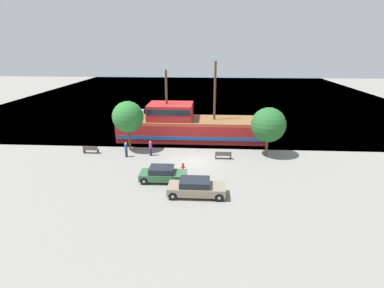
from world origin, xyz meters
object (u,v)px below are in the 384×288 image
Objects in this scene: bench_promenade_west at (91,150)px; pedestrian_walking_near at (151,148)px; moored_boat_dockside at (139,117)px; fire_hydrant at (183,166)px; parked_car_curb_front at (196,188)px; pedestrian_walking_far at (126,150)px; parked_car_curb_mid at (163,174)px; bench_promenade_east at (223,155)px; pirate_ship at (190,126)px.

pedestrian_walking_near is at bearing -2.45° from bench_promenade_west.
moored_boat_dockside is 20.73m from fire_hydrant.
parked_car_curb_front is 10.14m from pedestrian_walking_near.
parked_car_curb_front is at bearing -46.05° from pedestrian_walking_far.
parked_car_curb_mid is (7.09, -21.29, 0.05)m from moored_boat_dockside.
pedestrian_walking_far is (2.31, -15.64, 0.19)m from moored_boat_dockside.
pedestrian_walking_near is (-3.81, 3.74, 0.43)m from fire_hydrant.
pedestrian_walking_near is (-2.26, 6.19, 0.16)m from parked_car_curb_mid.
fire_hydrant is at bearing -141.05° from bench_promenade_east.
parked_car_curb_mid is at bearing -96.85° from pirate_ship.
bench_promenade_east is at bearing -4.10° from pedestrian_walking_near.
parked_car_curb_front reaches higher than bench_promenade_east.
pedestrian_walking_near is at bearing 121.48° from parked_car_curb_front.
parked_car_curb_front is 5.90× the size of fire_hydrant.
bench_promenade_east is at bearing -51.22° from moored_boat_dockside.
moored_boat_dockside is 3.04× the size of pedestrian_walking_near.
pedestrian_walking_near is (-5.30, 8.65, 0.14)m from parked_car_curb_front.
parked_car_curb_mid is 6.59m from pedestrian_walking_near.
pirate_ship is 8.24m from bench_promenade_east.
parked_car_curb_mid is 2.42× the size of pedestrian_walking_near.
parked_car_curb_mid is 7.40m from pedestrian_walking_far.
pirate_ship is at bearing 118.98° from bench_promenade_east.
bench_promenade_east is at bearing 73.11° from parked_car_curb_front.
bench_promenade_east and bench_promenade_west have the same top height.
pedestrian_walking_near is (6.71, -0.29, 0.40)m from bench_promenade_west.
parked_car_curb_front is (1.50, -15.23, -0.89)m from pirate_ship.
pedestrian_walking_far is (-6.32, 3.20, 0.40)m from fire_hydrant.
pedestrian_walking_far is at bearing 179.94° from bench_promenade_east.
moored_boat_dockside is at bearing 128.78° from bench_promenade_east.
fire_hydrant is at bearing -44.48° from pedestrian_walking_near.
pirate_ship reaches higher than bench_promenade_west.
bench_promenade_east reaches higher than fire_hydrant.
fire_hydrant is 0.47× the size of pedestrian_walking_far.
fire_hydrant is at bearing 106.85° from parked_car_curb_front.
bench_promenade_west is (-8.97, 6.48, -0.24)m from parked_car_curb_mid.
pedestrian_walking_near is at bearing 135.52° from fire_hydrant.
moored_boat_dockside is 15.82m from pedestrian_walking_far.
pedestrian_walking_far reaches higher than parked_car_curb_front.
bench_promenade_east is 1.04× the size of pedestrian_walking_far.
bench_promenade_west is (-10.51, -6.30, -1.15)m from pirate_ship.
pedestrian_walking_near reaches higher than pedestrian_walking_far.
pedestrian_walking_near reaches higher than fire_hydrant.
parked_car_curb_front is at bearing -36.65° from bench_promenade_west.
pedestrian_walking_far is (-2.51, -0.55, -0.02)m from pedestrian_walking_near.
pedestrian_walking_near is at bearing -119.99° from pirate_ship.
pirate_ship is 12.30m from bench_promenade_west.
pirate_ship reaches higher than pedestrian_walking_near.
pirate_ship reaches higher than fire_hydrant.
bench_promenade_east is 1.02× the size of bench_promenade_west.
bench_promenade_west is 6.73m from pedestrian_walking_near.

